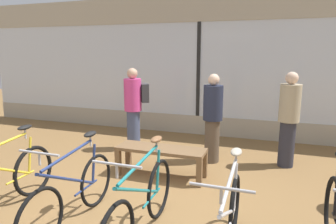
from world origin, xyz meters
TOP-DOWN VIEW (x-y plane):
  - ground_plane at (0.00, 0.00)m, footprint 24.00×24.00m
  - shop_back_wall at (0.00, 3.79)m, footprint 12.00×0.08m
  - bicycle_left at (-1.39, -0.48)m, footprint 0.46×1.69m
  - bicycle_center_left at (-0.43, -0.43)m, footprint 0.46×1.66m
  - bicycle_center_right at (0.42, -0.45)m, footprint 0.46×1.75m
  - display_bench at (0.04, 1.17)m, footprint 1.40×0.44m
  - customer_near_rack at (0.67, 2.07)m, footprint 0.48×0.48m
  - customer_by_window at (-0.93, 2.26)m, footprint 0.56×0.49m
  - customer_mid_floor at (1.92, 2.27)m, footprint 0.43×0.43m

SIDE VIEW (x-z plane):
  - ground_plane at x=0.00m, z-range 0.00..0.00m
  - bicycle_left at x=-1.39m, z-range -0.13..0.90m
  - bicycle_center_left at x=-0.43m, z-range -0.13..0.89m
  - display_bench at x=0.04m, z-range 0.15..0.62m
  - bicycle_center_right at x=0.42m, z-range -0.12..0.91m
  - customer_near_rack at x=0.67m, z-range 0.03..1.61m
  - customer_mid_floor at x=1.92m, z-range 0.04..1.66m
  - customer_by_window at x=-0.93m, z-range 0.06..1.69m
  - shop_back_wall at x=0.00m, z-range 0.04..3.24m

